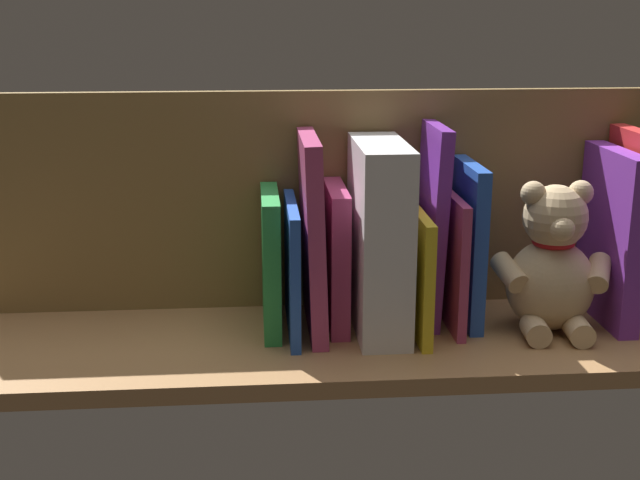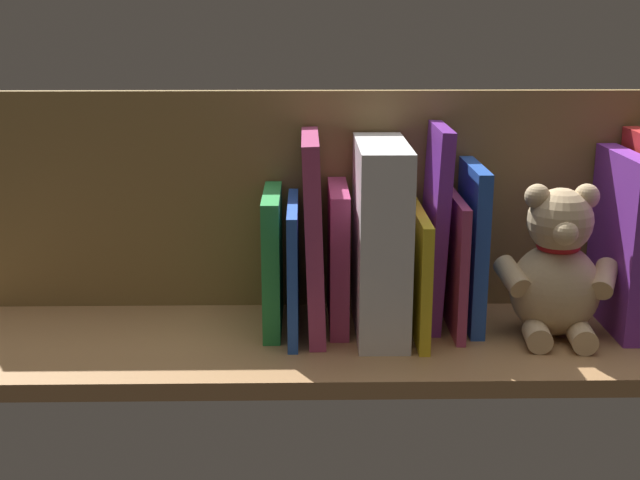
# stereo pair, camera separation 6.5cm
# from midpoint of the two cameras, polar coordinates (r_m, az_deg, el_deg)

# --- Properties ---
(ground_plane) EXTENTS (1.01, 0.29, 0.02)m
(ground_plane) POSITION_cam_midpoint_polar(r_m,az_deg,el_deg) (1.10, 1.70, -6.99)
(ground_plane) COLOR #A87A4C
(shelf_back_panel) EXTENTS (1.01, 0.02, 0.30)m
(shelf_back_panel) POSITION_cam_midpoint_polar(r_m,az_deg,el_deg) (1.17, 1.49, 2.70)
(shelf_back_panel) COLOR olive
(shelf_back_panel) RESTS_ON ground_plane
(book_1) EXTENTS (0.03, 0.16, 0.23)m
(book_1) POSITION_cam_midpoint_polar(r_m,az_deg,el_deg) (1.17, 21.18, -0.10)
(book_1) COLOR purple
(book_1) RESTS_ON ground_plane
(teddy_bear) EXTENTS (0.16, 0.13, 0.20)m
(teddy_bear) POSITION_cam_midpoint_polar(r_m,az_deg,el_deg) (1.12, 17.37, -1.96)
(teddy_bear) COLOR #D1B284
(teddy_bear) RESTS_ON ground_plane
(book_2) EXTENTS (0.02, 0.14, 0.22)m
(book_2) POSITION_cam_midpoint_polar(r_m,az_deg,el_deg) (1.13, 11.89, -0.39)
(book_2) COLOR blue
(book_2) RESTS_ON ground_plane
(book_3) EXTENTS (0.01, 0.16, 0.18)m
(book_3) POSITION_cam_midpoint_polar(r_m,az_deg,el_deg) (1.12, 10.71, -1.50)
(book_3) COLOR #B23F72
(book_3) RESTS_ON ground_plane
(book_4) EXTENTS (0.03, 0.12, 0.27)m
(book_4) POSITION_cam_midpoint_polar(r_m,az_deg,el_deg) (1.12, 9.44, 0.90)
(book_4) COLOR purple
(book_4) RESTS_ON ground_plane
(book_5) EXTENTS (0.01, 0.18, 0.16)m
(book_5) POSITION_cam_midpoint_polar(r_m,az_deg,el_deg) (1.10, 8.30, -2.11)
(book_5) COLOR yellow
(book_5) RESTS_ON ground_plane
(dictionary_thick_white) EXTENTS (0.06, 0.18, 0.25)m
(dictionary_thick_white) POSITION_cam_midpoint_polar(r_m,az_deg,el_deg) (1.08, 5.86, 0.07)
(dictionary_thick_white) COLOR white
(dictionary_thick_white) RESTS_ON ground_plane
(book_6) EXTENTS (0.02, 0.14, 0.19)m
(book_6) POSITION_cam_midpoint_polar(r_m,az_deg,el_deg) (1.11, 2.91, -1.16)
(book_6) COLOR #B23F72
(book_6) RESTS_ON ground_plane
(book_7) EXTENTS (0.03, 0.17, 0.26)m
(book_7) POSITION_cam_midpoint_polar(r_m,az_deg,el_deg) (1.08, 1.28, 0.35)
(book_7) COLOR #B23F72
(book_7) RESTS_ON ground_plane
(book_8) EXTENTS (0.01, 0.17, 0.17)m
(book_8) POSITION_cam_midpoint_polar(r_m,az_deg,el_deg) (1.09, -0.13, -1.86)
(book_8) COLOR blue
(book_8) RESTS_ON ground_plane
(book_9) EXTENTS (0.02, 0.15, 0.18)m
(book_9) POSITION_cam_midpoint_polar(r_m,az_deg,el_deg) (1.10, -1.55, -1.39)
(book_9) COLOR green
(book_9) RESTS_ON ground_plane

